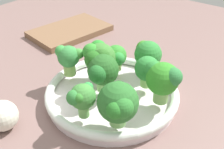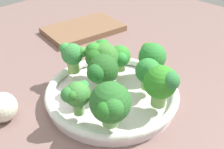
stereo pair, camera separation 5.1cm
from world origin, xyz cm
name	(u,v)px [view 1 (the left image)]	position (x,y,z in cm)	size (l,w,h in cm)	color
ground_plane	(114,112)	(0.00, 0.00, -1.25)	(130.00, 130.00, 2.50)	#7E605C
bowl	(112,94)	(-1.34, -1.59, 1.44)	(25.05, 25.05, 2.82)	white
broccoli_floret_0	(99,57)	(-3.43, -6.37, 6.82)	(6.08, 6.33, 7.08)	#9DDA6B
broccoli_floret_1	(148,70)	(-6.02, 3.17, 6.39)	(4.65, 5.12, 6.01)	#9FD774
broccoli_floret_2	(148,54)	(-11.10, -0.03, 6.29)	(5.52, 5.94, 6.17)	#82B35E
broccoli_floret_3	(102,69)	(0.04, -2.87, 7.26)	(6.74, 6.66, 7.16)	#90D473
broccoli_floret_4	(70,57)	(-0.33, -11.24, 6.66)	(4.50, 4.80, 6.22)	#92C260
broccoli_floret_5	(115,57)	(-6.70, -4.91, 5.95)	(4.74, 4.88, 5.32)	#9CCF6E
broccoli_floret_6	(118,103)	(5.76, 5.08, 7.05)	(6.90, 6.55, 7.41)	#84BE6A
broccoli_floret_7	(163,78)	(-3.65, 7.38, 7.48)	(5.89, 6.85, 7.44)	#81B25D
broccoli_floret_8	(82,97)	(7.69, -0.60, 6.61)	(5.15, 4.20, 5.94)	#79B960
cutting_board	(70,31)	(-17.89, -29.22, 0.80)	(20.82, 13.33, 1.60)	brown
garlic_bulb	(3,116)	(15.63, -11.26, 2.61)	(5.22, 5.22, 5.22)	silver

